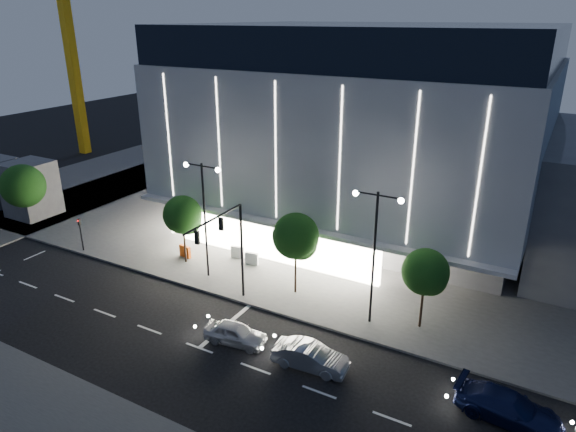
{
  "coord_description": "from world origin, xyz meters",
  "views": [
    {
      "loc": [
        19.18,
        -21.48,
        18.66
      ],
      "look_at": [
        2.3,
        8.98,
        5.0
      ],
      "focal_mm": 32.0,
      "sensor_mm": 36.0,
      "label": 1
    }
  ],
  "objects_px": {
    "tower_crane": "(69,0)",
    "tree_mid": "(296,239)",
    "car_lead": "(235,333)",
    "street_lamp_east": "(375,239)",
    "tree_right": "(426,274)",
    "tree_left": "(183,217)",
    "ped_signal_far": "(81,231)",
    "car_second": "(310,357)",
    "traffic_mast": "(229,240)",
    "barrier_d": "(238,252)",
    "street_lamp_west": "(204,204)",
    "barrier_b": "(252,258)",
    "car_third": "(509,408)",
    "barrier_a": "(185,251)"
  },
  "relations": [
    {
      "from": "ped_signal_far",
      "to": "tree_mid",
      "type": "distance_m",
      "value": 19.35
    },
    {
      "from": "barrier_d",
      "to": "car_third",
      "type": "bearing_deg",
      "value": -35.61
    },
    {
      "from": "car_second",
      "to": "barrier_a",
      "type": "bearing_deg",
      "value": 59.19
    },
    {
      "from": "traffic_mast",
      "to": "car_lead",
      "type": "height_order",
      "value": "traffic_mast"
    },
    {
      "from": "tower_crane",
      "to": "car_third",
      "type": "bearing_deg",
      "value": -24.09
    },
    {
      "from": "tree_mid",
      "to": "traffic_mast",
      "type": "bearing_deg",
      "value": -129.42
    },
    {
      "from": "ped_signal_far",
      "to": "car_lead",
      "type": "height_order",
      "value": "ped_signal_far"
    },
    {
      "from": "tower_crane",
      "to": "tree_mid",
      "type": "relative_size",
      "value": 5.2
    },
    {
      "from": "street_lamp_west",
      "to": "tree_mid",
      "type": "distance_m",
      "value": 7.28
    },
    {
      "from": "tree_mid",
      "to": "car_lead",
      "type": "relative_size",
      "value": 1.57
    },
    {
      "from": "barrier_d",
      "to": "street_lamp_west",
      "type": "bearing_deg",
      "value": -108.24
    },
    {
      "from": "traffic_mast",
      "to": "barrier_b",
      "type": "distance_m",
      "value": 7.61
    },
    {
      "from": "street_lamp_east",
      "to": "tree_mid",
      "type": "bearing_deg",
      "value": 170.31
    },
    {
      "from": "ped_signal_far",
      "to": "barrier_d",
      "type": "height_order",
      "value": "ped_signal_far"
    },
    {
      "from": "tower_crane",
      "to": "tree_mid",
      "type": "xyz_separation_m",
      "value": [
        44.95,
        -20.98,
        -16.17
      ]
    },
    {
      "from": "ped_signal_far",
      "to": "tower_crane",
      "type": "height_order",
      "value": "tower_crane"
    },
    {
      "from": "tree_mid",
      "to": "car_lead",
      "type": "bearing_deg",
      "value": -93.38
    },
    {
      "from": "car_lead",
      "to": "barrier_a",
      "type": "xyz_separation_m",
      "value": [
        -10.22,
        7.64,
        -0.02
      ]
    },
    {
      "from": "tree_right",
      "to": "barrier_b",
      "type": "bearing_deg",
      "value": 171.28
    },
    {
      "from": "ped_signal_far",
      "to": "barrier_d",
      "type": "bearing_deg",
      "value": 22.7
    },
    {
      "from": "traffic_mast",
      "to": "ped_signal_far",
      "type": "bearing_deg",
      "value": 175.85
    },
    {
      "from": "ped_signal_far",
      "to": "car_lead",
      "type": "bearing_deg",
      "value": -13.54
    },
    {
      "from": "tower_crane",
      "to": "barrier_d",
      "type": "distance_m",
      "value": 46.78
    },
    {
      "from": "car_lead",
      "to": "tree_right",
      "type": "bearing_deg",
      "value": -60.98
    },
    {
      "from": "tree_left",
      "to": "car_second",
      "type": "relative_size",
      "value": 1.32
    },
    {
      "from": "ped_signal_far",
      "to": "barrier_a",
      "type": "xyz_separation_m",
      "value": [
        8.39,
        3.16,
        -1.24
      ]
    },
    {
      "from": "street_lamp_east",
      "to": "tree_right",
      "type": "xyz_separation_m",
      "value": [
        3.03,
        1.02,
        -2.07
      ]
    },
    {
      "from": "car_second",
      "to": "ped_signal_far",
      "type": "bearing_deg",
      "value": 75.0
    },
    {
      "from": "ped_signal_far",
      "to": "barrier_b",
      "type": "xyz_separation_m",
      "value": [
        13.88,
        4.69,
        -1.24
      ]
    },
    {
      "from": "ped_signal_far",
      "to": "street_lamp_east",
      "type": "bearing_deg",
      "value": 3.44
    },
    {
      "from": "barrier_a",
      "to": "car_lead",
      "type": "bearing_deg",
      "value": -27.99
    },
    {
      "from": "barrier_b",
      "to": "traffic_mast",
      "type": "bearing_deg",
      "value": -76.68
    },
    {
      "from": "street_lamp_west",
      "to": "street_lamp_east",
      "type": "bearing_deg",
      "value": 0.0
    },
    {
      "from": "tree_mid",
      "to": "barrier_a",
      "type": "bearing_deg",
      "value": 176.59
    },
    {
      "from": "tree_left",
      "to": "car_third",
      "type": "distance_m",
      "value": 25.83
    },
    {
      "from": "car_lead",
      "to": "ped_signal_far",
      "type": "bearing_deg",
      "value": 68.82
    },
    {
      "from": "tree_right",
      "to": "tree_left",
      "type": "bearing_deg",
      "value": 180.0
    },
    {
      "from": "car_lead",
      "to": "street_lamp_east",
      "type": "bearing_deg",
      "value": -54.49
    },
    {
      "from": "car_lead",
      "to": "barrier_a",
      "type": "distance_m",
      "value": 12.76
    },
    {
      "from": "barrier_d",
      "to": "street_lamp_east",
      "type": "bearing_deg",
      "value": -30.31
    },
    {
      "from": "tree_mid",
      "to": "barrier_a",
      "type": "xyz_separation_m",
      "value": [
        -10.64,
        0.63,
        -3.68
      ]
    },
    {
      "from": "street_lamp_west",
      "to": "tree_right",
      "type": "xyz_separation_m",
      "value": [
        16.03,
        1.02,
        -2.07
      ]
    },
    {
      "from": "tree_left",
      "to": "tree_right",
      "type": "bearing_deg",
      "value": -0.0
    },
    {
      "from": "barrier_d",
      "to": "ped_signal_far",
      "type": "bearing_deg",
      "value": -171.79
    },
    {
      "from": "car_lead",
      "to": "car_second",
      "type": "distance_m",
      "value": 5.02
    },
    {
      "from": "street_lamp_east",
      "to": "car_third",
      "type": "relative_size",
      "value": 1.76
    },
    {
      "from": "ped_signal_far",
      "to": "tree_right",
      "type": "bearing_deg",
      "value": 5.14
    },
    {
      "from": "street_lamp_west",
      "to": "barrier_d",
      "type": "xyz_separation_m",
      "value": [
        0.24,
        3.62,
        -5.31
      ]
    },
    {
      "from": "tree_mid",
      "to": "car_third",
      "type": "distance_m",
      "value": 16.43
    },
    {
      "from": "car_lead",
      "to": "barrier_d",
      "type": "relative_size",
      "value": 3.57
    }
  ]
}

